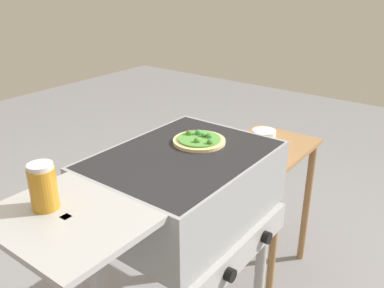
% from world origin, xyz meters
% --- Properties ---
extents(grill, '(0.96, 0.53, 0.90)m').
position_xyz_m(grill, '(-0.01, -0.00, 0.76)').
color(grill, gray).
rests_on(grill, ground_plane).
extents(pizza_veggie, '(0.19, 0.19, 0.04)m').
position_xyz_m(pizza_veggie, '(0.11, 0.02, 0.91)').
color(pizza_veggie, '#E0C17F').
rests_on(pizza_veggie, grill).
extents(sauce_jar, '(0.07, 0.07, 0.13)m').
position_xyz_m(sauce_jar, '(-0.48, 0.08, 0.96)').
color(sauce_jar, '#B77A1E').
rests_on(sauce_jar, grill).
extents(prep_table, '(0.44, 0.36, 0.71)m').
position_xyz_m(prep_table, '(0.66, 0.00, 0.51)').
color(prep_table, olive).
rests_on(prep_table, ground_plane).
extents(topping_bowl_near, '(0.12, 0.12, 0.04)m').
position_xyz_m(topping_bowl_near, '(0.71, 0.06, 0.73)').
color(topping_bowl_near, silver).
rests_on(topping_bowl_near, prep_table).
extents(topping_bowl_far, '(0.10, 0.10, 0.04)m').
position_xyz_m(topping_bowl_far, '(0.56, -0.02, 0.73)').
color(topping_bowl_far, silver).
rests_on(topping_bowl_far, prep_table).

